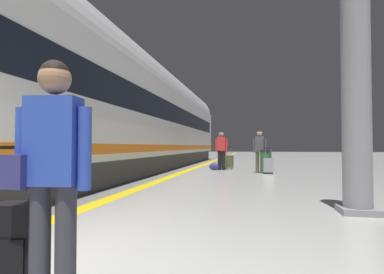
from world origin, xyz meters
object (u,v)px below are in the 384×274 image
at_px(traveller_foreground, 51,164).
at_px(passenger_mid, 221,147).
at_px(suitcase_near, 268,165).
at_px(rolling_suitcase_foreground, 8,249).
at_px(suitcase_far, 229,162).
at_px(high_speed_train, 101,102).
at_px(waste_bin, 266,162).
at_px(passenger_near, 260,148).
at_px(duffel_bag_mid, 214,167).
at_px(passenger_far, 222,149).
at_px(platform_pillar, 356,105).

height_order(traveller_foreground, passenger_mid, passenger_mid).
distance_m(traveller_foreground, suitcase_near, 11.00).
distance_m(rolling_suitcase_foreground, suitcase_far, 13.04).
xyz_separation_m(high_speed_train, waste_bin, (5.37, 3.27, -2.05)).
bearing_deg(high_speed_train, waste_bin, 31.38).
bearing_deg(passenger_mid, passenger_near, -38.63).
distance_m(suitcase_near, suitcase_far, 2.79).
bearing_deg(rolling_suitcase_foreground, suitcase_far, 87.88).
bearing_deg(passenger_mid, duffel_bag_mid, -161.84).
bearing_deg(traveller_foreground, waste_bin, 80.96).
bearing_deg(suitcase_near, passenger_far, 129.46).
distance_m(traveller_foreground, duffel_bag_mid, 12.38).
bearing_deg(rolling_suitcase_foreground, suitcase_near, 78.65).
height_order(high_speed_train, suitcase_far, high_speed_train).
bearing_deg(suitcase_near, platform_pillar, -81.50).
xyz_separation_m(traveller_foreground, rolling_suitcase_foreground, (-0.33, 0.02, -0.58)).
relative_size(suitcase_near, passenger_mid, 0.57).
bearing_deg(passenger_near, passenger_mid, 141.37).
bearing_deg(waste_bin, traveller_foreground, -99.04).
height_order(passenger_mid, waste_bin, passenger_mid).
xyz_separation_m(passenger_near, suitcase_far, (-1.37, 1.93, -0.65)).
height_order(suitcase_far, platform_pillar, platform_pillar).
xyz_separation_m(passenger_near, suitcase_near, (0.32, -0.29, -0.67)).
relative_size(passenger_mid, platform_pillar, 0.49).
height_order(traveller_foreground, duffel_bag_mid, traveller_foreground).
relative_size(rolling_suitcase_foreground, suitcase_near, 1.08).
distance_m(suitcase_near, platform_pillar, 7.43).
height_order(rolling_suitcase_foreground, duffel_bag_mid, rolling_suitcase_foreground).
xyz_separation_m(traveller_foreground, suitcase_near, (1.83, 10.83, -0.62)).
height_order(passenger_far, platform_pillar, platform_pillar).
relative_size(passenger_near, waste_bin, 1.88).
height_order(high_speed_train, passenger_mid, high_speed_train).
relative_size(traveller_foreground, duffel_bag_mid, 3.72).
bearing_deg(passenger_far, traveller_foreground, -89.25).
relative_size(high_speed_train, suitcase_near, 34.60).
bearing_deg(rolling_suitcase_foreground, passenger_far, 89.30).
xyz_separation_m(duffel_bag_mid, suitcase_far, (0.61, 0.71, 0.20)).
height_order(passenger_mid, suitcase_far, passenger_mid).
height_order(rolling_suitcase_foreground, passenger_mid, passenger_mid).
distance_m(duffel_bag_mid, platform_pillar, 9.50).
xyz_separation_m(traveller_foreground, platform_pillar, (2.91, 3.61, 0.78)).
xyz_separation_m(rolling_suitcase_foreground, suitcase_far, (0.48, 13.03, -0.02)).
xyz_separation_m(suitcase_near, duffel_bag_mid, (-2.30, 1.52, -0.18)).
relative_size(traveller_foreground, suitcase_near, 1.65).
bearing_deg(passenger_far, high_speed_train, -121.97).
bearing_deg(waste_bin, passenger_mid, 143.26).
relative_size(passenger_mid, suitcase_far, 1.70).
bearing_deg(high_speed_train, suitcase_far, 54.64).
bearing_deg(traveller_foreground, passenger_far, 90.75).
relative_size(passenger_mid, passenger_far, 1.11).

